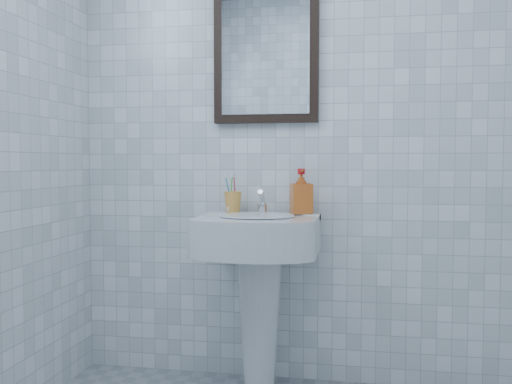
# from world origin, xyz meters

# --- Properties ---
(wall_back) EXTENTS (2.20, 0.02, 2.50)m
(wall_back) POSITION_xyz_m (0.00, 1.20, 1.25)
(wall_back) COLOR white
(wall_back) RESTS_ON ground
(washbasin) EXTENTS (0.53, 0.39, 0.82)m
(washbasin) POSITION_xyz_m (-0.18, 0.98, 0.55)
(washbasin) COLOR silver
(washbasin) RESTS_ON ground
(faucet) EXTENTS (0.05, 0.10, 0.11)m
(faucet) POSITION_xyz_m (-0.18, 1.08, 0.86)
(faucet) COLOR silver
(faucet) RESTS_ON washbasin
(toothbrush_cup) EXTENTS (0.09, 0.09, 0.10)m
(toothbrush_cup) POSITION_xyz_m (-0.33, 1.11, 0.87)
(toothbrush_cup) COLOR gold
(toothbrush_cup) RESTS_ON washbasin
(soap_dispenser) EXTENTS (0.12, 0.12, 0.20)m
(soap_dispenser) POSITION_xyz_m (-0.00, 1.10, 0.92)
(soap_dispenser) COLOR #BC4012
(soap_dispenser) RESTS_ON washbasin
(wall_mirror) EXTENTS (0.50, 0.04, 0.62)m
(wall_mirror) POSITION_xyz_m (-0.18, 1.18, 1.55)
(wall_mirror) COLOR black
(wall_mirror) RESTS_ON wall_back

